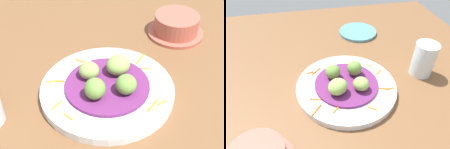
{
  "view_description": "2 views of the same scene",
  "coord_description": "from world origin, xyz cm",
  "views": [
    {
      "loc": [
        14.03,
        48.52,
        49.87
      ],
      "look_at": [
        2.56,
        -2.49,
        5.57
      ],
      "focal_mm": 53.72,
      "sensor_mm": 36.0,
      "label": 1
    },
    {
      "loc": [
        -6.8,
        -41.06,
        42.9
      ],
      "look_at": [
        1.99,
        1.0,
        6.15
      ],
      "focal_mm": 33.27,
      "sensor_mm": 36.0,
      "label": 2
    }
  ],
  "objects": [
    {
      "name": "cabbage_bed",
      "position": [
        3.9,
        -0.96,
        4.16
      ],
      "size": [
        17.34,
        17.34,
        0.74
      ],
      "primitive_type": "cylinder",
      "color": "#60235B",
      "rests_on": "main_plate"
    },
    {
      "name": "water_glass",
      "position": [
        27.57,
        1.45,
        7.1
      ],
      "size": [
        6.44,
        6.44,
        10.21
      ],
      "primitive_type": "cylinder",
      "color": "silver",
      "rests_on": "table_surface"
    },
    {
      "name": "main_plate",
      "position": [
        3.9,
        -0.96,
        2.89
      ],
      "size": [
        27.38,
        27.38,
        1.79
      ],
      "primitive_type": "cylinder",
      "color": "silver",
      "rests_on": "table_surface"
    },
    {
      "name": "guac_scoop_back",
      "position": [
        0.76,
        2.07,
        6.53
      ],
      "size": [
        5.4,
        5.43,
        4.0
      ],
      "primitive_type": "ellipsoid",
      "rotation": [
        0.0,
        0.0,
        2.74
      ],
      "color": "olive",
      "rests_on": "cabbage_bed"
    },
    {
      "name": "table_surface",
      "position": [
        0.0,
        0.0,
        1.0
      ],
      "size": [
        110.0,
        110.0,
        2.0
      ],
      "primitive_type": "cube",
      "color": "brown",
      "rests_on": "ground"
    },
    {
      "name": "guac_scoop_center",
      "position": [
        7.04,
        -3.99,
        6.27
      ],
      "size": [
        5.85,
        5.87,
        3.49
      ],
      "primitive_type": "ellipsoid",
      "rotation": [
        0.0,
        0.0,
        2.29
      ],
      "color": "#84A851",
      "rests_on": "cabbage_bed"
    },
    {
      "name": "side_plate_small",
      "position": [
        15.78,
        28.84,
        2.52
      ],
      "size": [
        14.51,
        14.51,
        1.04
      ],
      "primitive_type": "cylinder",
      "color": "teal",
      "rests_on": "table_surface"
    },
    {
      "name": "guac_scoop_right",
      "position": [
        6.93,
        2.18,
        6.72
      ],
      "size": [
        5.21,
        5.25,
        4.38
      ],
      "primitive_type": "ellipsoid",
      "rotation": [
        0.0,
        0.0,
        3.47
      ],
      "color": "olive",
      "rests_on": "cabbage_bed"
    },
    {
      "name": "guac_scoop_left",
      "position": [
        0.87,
        -4.1,
        6.57
      ],
      "size": [
        6.88,
        6.7,
        4.08
      ],
      "primitive_type": "ellipsoid",
      "rotation": [
        0.0,
        0.0,
        5.28
      ],
      "color": "#84A851",
      "rests_on": "cabbage_bed"
    },
    {
      "name": "carrot_garnish",
      "position": [
        3.86,
        -2.2,
        3.99
      ],
      "size": [
        22.71,
        19.14,
        0.4
      ],
      "color": "orange",
      "rests_on": "main_plate"
    }
  ]
}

